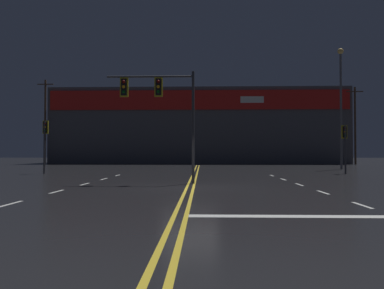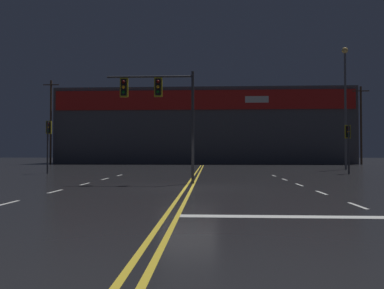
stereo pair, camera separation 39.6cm
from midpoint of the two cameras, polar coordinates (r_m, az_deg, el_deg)
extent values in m
plane|color=black|center=(16.75, -0.99, -6.61)|extent=(200.00, 200.00, 0.00)
cube|color=gold|center=(16.76, -1.50, -6.60)|extent=(0.12, 60.00, 0.01)
cube|color=gold|center=(16.74, -0.47, -6.60)|extent=(0.12, 60.00, 0.01)
cube|color=silver|center=(12.88, -26.72, -8.08)|extent=(0.12, 1.40, 0.01)
cube|color=silver|center=(16.12, -20.60, -6.73)|extent=(0.12, 1.40, 0.01)
cube|color=silver|center=(19.49, -16.58, -5.80)|extent=(0.12, 1.40, 0.01)
cube|color=silver|center=(22.93, -13.76, -5.12)|extent=(0.12, 1.40, 0.01)
cube|color=silver|center=(26.41, -11.69, -4.62)|extent=(0.12, 1.40, 0.01)
cube|color=silver|center=(12.24, 23.66, -8.47)|extent=(0.12, 1.40, 0.01)
cube|color=silver|center=(15.62, 18.65, -6.92)|extent=(0.12, 1.40, 0.01)
cube|color=silver|center=(19.08, 15.46, -5.90)|extent=(0.12, 1.40, 0.01)
cube|color=silver|center=(22.58, 13.26, -5.19)|extent=(0.12, 1.40, 0.01)
cube|color=silver|center=(26.11, 11.66, -4.66)|extent=(0.12, 1.40, 0.01)
cylinder|color=#38383D|center=(18.92, -0.43, 2.63)|extent=(0.14, 0.14, 5.69)
cylinder|color=#38383D|center=(19.47, -7.01, 10.24)|extent=(4.40, 0.10, 0.10)
cube|color=black|center=(19.31, -5.71, 8.70)|extent=(0.28, 0.24, 0.84)
cube|color=gold|center=(19.31, -5.71, 8.70)|extent=(0.42, 0.08, 0.99)
sphere|color=#500705|center=(19.20, -5.77, 9.52)|extent=(0.17, 0.17, 0.17)
sphere|color=orange|center=(19.16, -5.77, 8.78)|extent=(0.17, 0.17, 0.17)
sphere|color=#084513|center=(19.11, -5.77, 8.04)|extent=(0.17, 0.17, 0.17)
cube|color=black|center=(19.61, -10.88, 8.56)|extent=(0.28, 0.24, 0.84)
cube|color=gold|center=(19.61, -10.88, 8.56)|extent=(0.42, 0.08, 0.99)
sphere|color=#500705|center=(19.50, -10.97, 9.37)|extent=(0.17, 0.17, 0.17)
sphere|color=orange|center=(19.46, -10.98, 8.64)|extent=(0.17, 0.17, 0.17)
sphere|color=#084513|center=(19.42, -10.98, 7.91)|extent=(0.17, 0.17, 0.17)
cylinder|color=#38383D|center=(29.93, -21.93, -0.39)|extent=(0.13, 0.13, 3.94)
cube|color=black|center=(30.15, -21.77, 2.46)|extent=(0.28, 0.24, 0.84)
cube|color=gold|center=(30.15, -21.77, 2.46)|extent=(0.42, 0.08, 0.99)
sphere|color=#500705|center=(30.02, -21.89, 2.96)|extent=(0.17, 0.17, 0.17)
sphere|color=orange|center=(30.00, -21.89, 2.48)|extent=(0.17, 0.17, 0.17)
sphere|color=#084513|center=(29.99, -21.90, 2.00)|extent=(0.17, 0.17, 0.17)
cylinder|color=#38383D|center=(29.84, 21.98, -0.73)|extent=(0.13, 0.13, 3.58)
cube|color=black|center=(30.05, 21.84, 1.79)|extent=(0.28, 0.24, 0.84)
cube|color=gold|center=(30.05, 21.84, 1.79)|extent=(0.42, 0.08, 0.99)
sphere|color=#500705|center=(29.91, 21.94, 2.29)|extent=(0.17, 0.17, 0.17)
sphere|color=orange|center=(29.90, 21.95, 1.80)|extent=(0.17, 0.17, 0.17)
sphere|color=#084513|center=(29.89, 21.95, 1.32)|extent=(0.17, 0.17, 0.17)
cylinder|color=#59595E|center=(37.96, 21.48, 4.78)|extent=(0.20, 0.20, 11.00)
sphere|color=#F4C666|center=(38.95, 21.41, 13.09)|extent=(0.56, 0.56, 0.56)
cube|color=#4C4C51|center=(56.58, 0.83, 2.59)|extent=(42.13, 10.00, 10.73)
cube|color=red|center=(51.87, 0.75, 6.82)|extent=(41.29, 0.20, 2.68)
cube|color=white|center=(52.24, 8.92, 6.78)|extent=(3.20, 0.16, 0.90)
cylinder|color=#4C3828|center=(54.99, -21.67, 3.22)|extent=(0.26, 0.26, 11.54)
cube|color=#4C3828|center=(55.62, -21.63, 8.53)|extent=(2.20, 0.12, 0.12)
cylinder|color=#4C3828|center=(54.37, 23.41, 2.65)|extent=(0.26, 0.26, 10.35)
cube|color=#4C3828|center=(54.87, 23.37, 7.43)|extent=(2.20, 0.12, 0.12)
camera|label=1|loc=(0.20, -90.57, 0.01)|focal=35.00mm
camera|label=2|loc=(0.20, 89.43, -0.01)|focal=35.00mm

